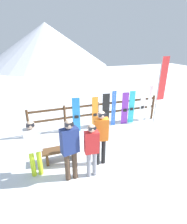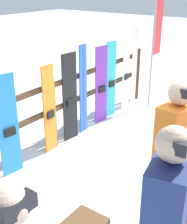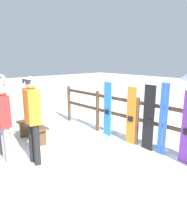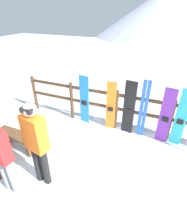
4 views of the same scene
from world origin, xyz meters
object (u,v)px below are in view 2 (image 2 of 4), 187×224
object	(u,v)px
snowboard_blue	(8,127)
snowboard_purple	(101,85)
ski_pair_blue	(83,90)
ski_pair_white	(134,66)
snowboard_orange	(49,110)
snowboard_black_stripe	(70,98)
snowboard_cyan	(111,80)
rental_flag	(157,20)
snowboard_white	(126,73)
person_orange	(174,152)

from	to	relation	value
snowboard_blue	snowboard_purple	bearing A→B (deg)	0.00
ski_pair_blue	ski_pair_white	xyz separation A→B (m)	(1.85, 0.00, 0.05)
snowboard_orange	snowboard_black_stripe	xyz separation A→B (m)	(0.50, 0.00, 0.05)
snowboard_cyan	rental_flag	bearing A→B (deg)	-18.19
snowboard_cyan	ski_pair_white	size ratio (longest dim) A/B	0.90
snowboard_purple	snowboard_white	size ratio (longest dim) A/B	0.96
snowboard_black_stripe	rental_flag	bearing A→B (deg)	-8.83
snowboard_blue	snowboard_black_stripe	xyz separation A→B (m)	(1.32, 0.00, 0.02)
person_orange	snowboard_blue	xyz separation A→B (m)	(-0.19, 2.30, -0.30)
snowboard_purple	rental_flag	bearing A→B (deg)	-14.18
rental_flag	snowboard_purple	bearing A→B (deg)	165.82
ski_pair_blue	snowboard_white	distance (m)	1.48
ski_pair_white	snowboard_blue	bearing A→B (deg)	-179.94
rental_flag	ski_pair_blue	bearing A→B (deg)	169.51
snowboard_cyan	snowboard_white	world-z (taller)	snowboard_white
ski_pair_white	snowboard_cyan	bearing A→B (deg)	-179.80
snowboard_blue	snowboard_white	distance (m)	3.17
snowboard_purple	person_orange	bearing A→B (deg)	-131.87
snowboard_black_stripe	snowboard_purple	distance (m)	0.93
snowboard_black_stripe	ski_pair_white	size ratio (longest dim) A/B	0.90
snowboard_orange	person_orange	bearing A→B (deg)	-105.28
snowboard_black_stripe	rental_flag	world-z (taller)	rental_flag
snowboard_orange	ski_pair_white	world-z (taller)	ski_pair_white
ski_pair_white	rental_flag	size ratio (longest dim) A/B	0.57
snowboard_cyan	rental_flag	distance (m)	1.62
snowboard_cyan	person_orange	bearing A→B (deg)	-136.27
person_orange	snowboard_purple	distance (m)	3.10
snowboard_purple	snowboard_cyan	xyz separation A→B (m)	(0.34, 0.00, 0.02)
snowboard_blue	snowboard_cyan	xyz separation A→B (m)	(2.59, 0.00, 0.02)
snowboard_purple	ski_pair_white	size ratio (longest dim) A/B	0.88
snowboard_black_stripe	ski_pair_blue	xyz separation A→B (m)	(0.37, 0.00, 0.04)
ski_pair_blue	rental_flag	distance (m)	2.32
snowboard_blue	ski_pair_white	xyz separation A→B (m)	(3.54, 0.00, 0.11)
snowboard_black_stripe	snowboard_blue	bearing A→B (deg)	-180.00
snowboard_black_stripe	ski_pair_white	xyz separation A→B (m)	(2.22, 0.00, 0.09)
snowboard_black_stripe	snowboard_white	distance (m)	1.85
snowboard_orange	snowboard_purple	bearing A→B (deg)	0.00
snowboard_orange	ski_pair_white	size ratio (longest dim) A/B	0.85
snowboard_purple	snowboard_white	world-z (taller)	snowboard_white
ski_pair_white	rental_flag	distance (m)	1.08
snowboard_blue	ski_pair_blue	distance (m)	1.69
ski_pair_blue	ski_pair_white	bearing A→B (deg)	0.00
snowboard_cyan	rental_flag	xyz separation A→B (m)	(1.14, -0.37, 1.09)
person_orange	snowboard_blue	distance (m)	2.33
snowboard_white	snowboard_purple	bearing A→B (deg)	-180.00
snowboard_white	ski_pair_white	distance (m)	0.38
person_orange	snowboard_white	world-z (taller)	person_orange
ski_pair_blue	snowboard_white	xyz separation A→B (m)	(1.48, -0.00, -0.03)
person_orange	ski_pair_white	xyz separation A→B (m)	(3.35, 2.30, -0.19)
person_orange	rental_flag	xyz separation A→B (m)	(3.54, 1.92, 0.81)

